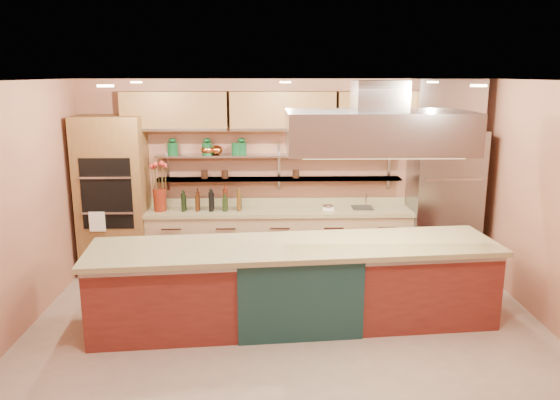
{
  "coord_description": "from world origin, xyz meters",
  "views": [
    {
      "loc": [
        -0.24,
        -5.56,
        2.87
      ],
      "look_at": [
        -0.07,
        1.0,
        1.35
      ],
      "focal_mm": 35.0,
      "sensor_mm": 36.0,
      "label": 1
    }
  ],
  "objects_px": {
    "kitchen_scale": "(328,207)",
    "green_canister": "(237,149)",
    "refrigerator": "(443,201)",
    "copper_kettle": "(217,150)",
    "island": "(295,284)",
    "flower_vase": "(160,200)"
  },
  "relations": [
    {
      "from": "kitchen_scale",
      "to": "green_canister",
      "type": "relative_size",
      "value": 0.92
    },
    {
      "from": "refrigerator",
      "to": "copper_kettle",
      "type": "height_order",
      "value": "refrigerator"
    },
    {
      "from": "refrigerator",
      "to": "island",
      "type": "distance_m",
      "value": 2.9
    },
    {
      "from": "refrigerator",
      "to": "flower_vase",
      "type": "height_order",
      "value": "refrigerator"
    },
    {
      "from": "flower_vase",
      "to": "green_canister",
      "type": "xyz_separation_m",
      "value": [
        1.11,
        0.22,
        0.71
      ]
    },
    {
      "from": "island",
      "to": "kitchen_scale",
      "type": "xyz_separation_m",
      "value": [
        0.57,
        1.74,
        0.5
      ]
    },
    {
      "from": "refrigerator",
      "to": "copper_kettle",
      "type": "relative_size",
      "value": 12.29
    },
    {
      "from": "refrigerator",
      "to": "copper_kettle",
      "type": "bearing_deg",
      "value": 176.03
    },
    {
      "from": "refrigerator",
      "to": "green_canister",
      "type": "distance_m",
      "value": 3.12
    },
    {
      "from": "flower_vase",
      "to": "green_canister",
      "type": "height_order",
      "value": "green_canister"
    },
    {
      "from": "island",
      "to": "green_canister",
      "type": "distance_m",
      "value": 2.48
    },
    {
      "from": "green_canister",
      "to": "island",
      "type": "bearing_deg",
      "value": -68.79
    },
    {
      "from": "island",
      "to": "flower_vase",
      "type": "bearing_deg",
      "value": 131.91
    },
    {
      "from": "kitchen_scale",
      "to": "refrigerator",
      "type": "bearing_deg",
      "value": -11.77
    },
    {
      "from": "green_canister",
      "to": "copper_kettle",
      "type": "bearing_deg",
      "value": 180.0
    },
    {
      "from": "refrigerator",
      "to": "flower_vase",
      "type": "bearing_deg",
      "value": 179.86
    },
    {
      "from": "kitchen_scale",
      "to": "copper_kettle",
      "type": "height_order",
      "value": "copper_kettle"
    },
    {
      "from": "copper_kettle",
      "to": "green_canister",
      "type": "bearing_deg",
      "value": 0.0
    },
    {
      "from": "copper_kettle",
      "to": "flower_vase",
      "type": "bearing_deg",
      "value": -164.94
    },
    {
      "from": "flower_vase",
      "to": "green_canister",
      "type": "distance_m",
      "value": 1.33
    },
    {
      "from": "kitchen_scale",
      "to": "flower_vase",
      "type": "bearing_deg",
      "value": 168.57
    },
    {
      "from": "refrigerator",
      "to": "flower_vase",
      "type": "distance_m",
      "value": 4.13
    }
  ]
}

